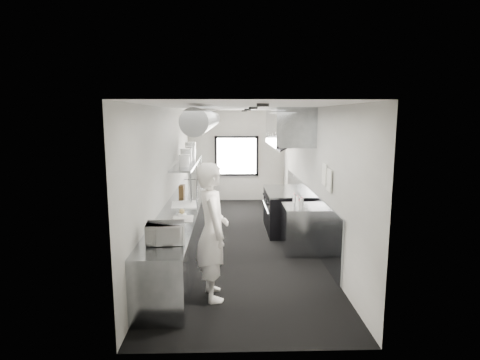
{
  "coord_description": "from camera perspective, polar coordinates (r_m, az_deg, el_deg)",
  "views": [
    {
      "loc": [
        -0.23,
        -7.98,
        2.64
      ],
      "look_at": [
        -0.01,
        -0.2,
        1.34
      ],
      "focal_mm": 28.95,
      "sensor_mm": 36.0,
      "label": 1
    }
  ],
  "objects": [
    {
      "name": "pastry",
      "position": [
        6.96,
        -8.55,
        -4.58
      ],
      "size": [
        0.1,
        0.1,
        0.1
      ],
      "primitive_type": "sphere",
      "color": "tan",
      "rests_on": "small_plate"
    },
    {
      "name": "ceiling",
      "position": [
        7.99,
        0.04,
        10.63
      ],
      "size": [
        3.0,
        8.0,
        0.01
      ],
      "primitive_type": "cube",
      "color": "white",
      "rests_on": "wall_back"
    },
    {
      "name": "squeeze_bottle_a",
      "position": [
        7.33,
        8.7,
        -3.66
      ],
      "size": [
        0.07,
        0.07,
        0.17
      ],
      "primitive_type": "cylinder",
      "rotation": [
        0.0,
        0.0,
        0.23
      ],
      "color": "silver",
      "rests_on": "bottle_station"
    },
    {
      "name": "prep_counter",
      "position": [
        7.85,
        -8.33,
        -6.81
      ],
      "size": [
        0.7,
        6.0,
        0.9
      ],
      "primitive_type": "cube",
      "color": "gray",
      "rests_on": "floor"
    },
    {
      "name": "knife_block",
      "position": [
        8.46,
        -8.56,
        -1.62
      ],
      "size": [
        0.12,
        0.24,
        0.25
      ],
      "primitive_type": "cube",
      "rotation": [
        0.0,
        0.0,
        -0.04
      ],
      "color": "brown",
      "rests_on": "prep_counter"
    },
    {
      "name": "plate_stack_b",
      "position": [
        8.85,
        -7.95,
        3.52
      ],
      "size": [
        0.28,
        0.28,
        0.33
      ],
      "primitive_type": "cylinder",
      "rotation": [
        0.0,
        0.0,
        0.1
      ],
      "color": "white",
      "rests_on": "pass_shelf"
    },
    {
      "name": "exhaust_hood",
      "position": [
        8.79,
        7.14,
        7.78
      ],
      "size": [
        0.81,
        2.2,
        0.88
      ],
      "color": "gray",
      "rests_on": "ceiling"
    },
    {
      "name": "wall_right",
      "position": [
        8.26,
        10.5,
        0.69
      ],
      "size": [
        0.02,
        8.0,
        2.8
      ],
      "primitive_type": "cube",
      "color": "beige",
      "rests_on": "floor"
    },
    {
      "name": "squeeze_bottle_c",
      "position": [
        7.59,
        8.49,
        -3.14
      ],
      "size": [
        0.07,
        0.07,
        0.19
      ],
      "primitive_type": "cylinder",
      "rotation": [
        0.0,
        0.0,
        -0.11
      ],
      "color": "silver",
      "rests_on": "bottle_station"
    },
    {
      "name": "newspaper",
      "position": [
        6.66,
        -8.44,
        -5.71
      ],
      "size": [
        0.37,
        0.46,
        0.01
      ],
      "primitive_type": "cube",
      "rotation": [
        0.0,
        0.0,
        0.06
      ],
      "color": "silver",
      "rests_on": "prep_counter"
    },
    {
      "name": "squeeze_bottle_e",
      "position": [
        7.87,
        7.99,
        -2.72
      ],
      "size": [
        0.07,
        0.07,
        0.18
      ],
      "primitive_type": "cylinder",
      "rotation": [
        0.0,
        0.0,
        -0.3
      ],
      "color": "silver",
      "rests_on": "bottle_station"
    },
    {
      "name": "service_window",
      "position": [
        12.01,
        -0.5,
        3.55
      ],
      "size": [
        1.36,
        0.05,
        1.25
      ],
      "color": "white",
      "rests_on": "wall_back"
    },
    {
      "name": "notice_sheet_a",
      "position": [
        7.07,
        12.33,
        0.81
      ],
      "size": [
        0.02,
        0.28,
        0.38
      ],
      "primitive_type": "cube",
      "color": "white",
      "rests_on": "wall_right"
    },
    {
      "name": "range",
      "position": [
        9.04,
        6.52,
        -4.47
      ],
      "size": [
        0.88,
        1.6,
        0.94
      ],
      "color": "black",
      "rests_on": "floor"
    },
    {
      "name": "floor",
      "position": [
        8.41,
        0.04,
        -8.81
      ],
      "size": [
        3.0,
        8.0,
        0.01
      ],
      "primitive_type": "cube",
      "color": "black",
      "rests_on": "ground"
    },
    {
      "name": "wall_front",
      "position": [
        4.18,
        1.64,
        -7.76
      ],
      "size": [
        3.0,
        0.02,
        2.8
      ],
      "primitive_type": "cube",
      "color": "beige",
      "rests_on": "floor"
    },
    {
      "name": "deli_tub_a",
      "position": [
        5.82,
        -12.26,
        -7.65
      ],
      "size": [
        0.15,
        0.15,
        0.09
      ],
      "primitive_type": "cylinder",
      "rotation": [
        0.0,
        0.0,
        0.2
      ],
      "color": "silver",
      "rests_on": "prep_counter"
    },
    {
      "name": "squeeze_bottle_b",
      "position": [
        7.42,
        9.07,
        -3.41
      ],
      "size": [
        0.08,
        0.08,
        0.2
      ],
      "primitive_type": "cylinder",
      "rotation": [
        0.0,
        0.0,
        -0.29
      ],
      "color": "silver",
      "rests_on": "bottle_station"
    },
    {
      "name": "hvac_duct",
      "position": [
        8.4,
        -4.87,
        8.84
      ],
      "size": [
        0.4,
        6.4,
        0.4
      ],
      "primitive_type": "cylinder",
      "rotation": [
        1.57,
        0.0,
        0.0
      ],
      "color": "gray",
      "rests_on": "ceiling"
    },
    {
      "name": "wall_cladding",
      "position": [
        8.71,
        9.79,
        -4.54
      ],
      "size": [
        0.03,
        5.5,
        1.1
      ],
      "primitive_type": "cube",
      "color": "gray",
      "rests_on": "wall_right"
    },
    {
      "name": "plate_stack_a",
      "position": [
        8.25,
        -8.24,
        2.83
      ],
      "size": [
        0.28,
        0.28,
        0.26
      ],
      "primitive_type": "cylinder",
      "rotation": [
        0.0,
        0.0,
        0.37
      ],
      "color": "white",
      "rests_on": "pass_shelf"
    },
    {
      "name": "squeeze_bottle_d",
      "position": [
        7.7,
        8.45,
        -3.03
      ],
      "size": [
        0.07,
        0.07,
        0.17
      ],
      "primitive_type": "cylinder",
      "rotation": [
        0.0,
        0.0,
        -0.31
      ],
      "color": "silver",
      "rests_on": "bottle_station"
    },
    {
      "name": "cutting_board",
      "position": [
        7.69,
        -8.25,
        -3.62
      ],
      "size": [
        0.55,
        0.69,
        0.02
      ],
      "primitive_type": "cube",
      "rotation": [
        0.0,
        0.0,
        0.11
      ],
      "color": "silver",
      "rests_on": "prep_counter"
    },
    {
      "name": "notice_sheet_b",
      "position": [
        6.74,
        13.02,
        -0.06
      ],
      "size": [
        0.02,
        0.28,
        0.38
      ],
      "primitive_type": "cube",
      "color": "white",
      "rests_on": "wall_right"
    },
    {
      "name": "plate_stack_c",
      "position": [
        9.42,
        -7.35,
        3.91
      ],
      "size": [
        0.24,
        0.24,
        0.34
      ],
      "primitive_type": "cylinder",
      "rotation": [
        0.0,
        0.0,
        -0.03
      ],
      "color": "white",
      "rests_on": "pass_shelf"
    },
    {
      "name": "line_cook",
      "position": [
        5.62,
        -4.11,
        -7.56
      ],
      "size": [
        0.63,
        0.82,
        1.99
      ],
      "primitive_type": "imported",
      "rotation": [
        0.0,
        0.0,
        1.8
      ],
      "color": "white",
      "rests_on": "floor"
    },
    {
      "name": "bottle_station",
      "position": [
        7.73,
        8.81,
        -7.09
      ],
      "size": [
        0.65,
        0.8,
        0.9
      ],
      "primitive_type": "cube",
      "color": "gray",
      "rests_on": "floor"
    },
    {
      "name": "far_work_table",
      "position": [
        11.43,
        -6.2,
        -1.62
      ],
      "size": [
        0.7,
        1.2,
        0.9
      ],
      "primitive_type": "cube",
      "color": "gray",
      "rests_on": "floor"
    },
    {
      "name": "deli_tub_b",
      "position": [
        6.07,
        -11.41,
        -6.9
      ],
      "size": [
        0.16,
        0.16,
        0.09
      ],
      "primitive_type": "cylinder",
      "rotation": [
        0.0,
        0.0,
        0.32
      ],
      "color": "silver",
      "rests_on": "prep_counter"
    },
    {
      "name": "wall_back",
      "position": [
        12.05,
        -0.51,
        3.57
      ],
      "size": [
        3.0,
        0.02,
        2.8
      ],
      "primitive_type": "cube",
      "color": "beige",
      "rests_on": "floor"
    },
    {
      "name": "wall_left",
      "position": [
        8.18,
        -10.52,
        0.6
      ],
      "size": [
        0.02,
        8.0,
        2.8
      ],
      "primitive_type": "cube",
      "color": "beige",
      "rests_on": "floor"
    },
    {
      "name": "microwave",
      "position": [
        5.46,
        -10.96,
        -7.68
      ],
      "size": [
        0.5,
        0.4,
        0.28
      ],
      "primitive_type": "imported",
      "rotation": [
        0.0,
        0.0,
        0.08
      ],
      "color": "silver",
      "rests_on": "prep_counter"
    },
    {
      "name": "small_plate",
      "position": [
        6.97,
        -8.54,
        -5.02
      ],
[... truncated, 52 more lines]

